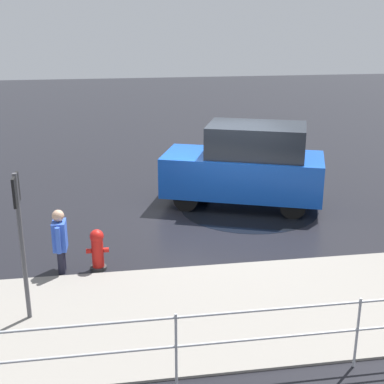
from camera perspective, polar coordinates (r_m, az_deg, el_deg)
The scene contains 8 objects.
ground_plane at distance 12.79m, azimuth 3.62°, elevation -2.59°, with size 60.00×60.00×0.00m, color black.
kerb_strip at distance 9.12m, azimuth 9.43°, elevation -11.79°, with size 24.00×3.20×0.04m, color gray.
moving_hatchback at distance 13.30m, azimuth 5.82°, elevation 2.83°, with size 4.25×2.96×2.06m.
fire_hydrant at distance 10.18m, azimuth -10.05°, elevation -6.09°, with size 0.42×0.31×0.80m.
pedestrian at distance 10.13m, azimuth -13.92°, elevation -4.74°, with size 0.25×0.57×1.22m.
metal_railing at distance 7.59m, azimuth 17.35°, elevation -12.87°, with size 9.79×0.04×1.05m.
sign_post at distance 8.35m, azimuth -17.88°, elevation -3.52°, with size 0.07×0.44×2.40m.
puddle_patch at distance 13.38m, azimuth 6.09°, elevation -1.69°, with size 3.39×3.39×0.01m, color black.
Camera 1 is at (2.66, 11.65, 4.56)m, focal length 50.00 mm.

